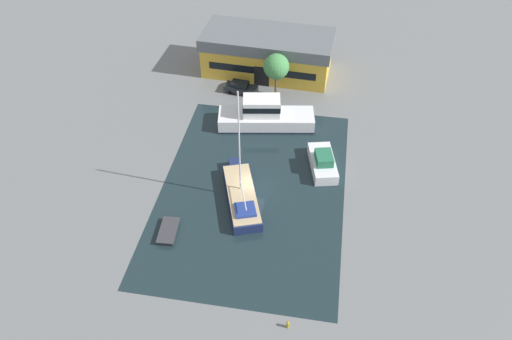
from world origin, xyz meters
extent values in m
plane|color=slate|center=(0.00, 0.00, 0.00)|extent=(440.00, 440.00, 0.00)
cube|color=#19282D|center=(0.00, 0.00, 0.00)|extent=(20.52, 30.42, 0.01)
cube|color=gold|center=(-2.11, 25.17, 2.18)|extent=(18.56, 9.10, 4.36)
cube|color=#565B60|center=(-2.11, 25.17, 5.20)|extent=(19.12, 9.37, 1.69)
cube|color=black|center=(-2.33, 21.10, 1.53)|extent=(2.18, 0.18, 3.05)
cube|color=black|center=(-2.33, 21.11, 2.40)|extent=(15.39, 0.90, 1.09)
cylinder|color=brown|center=(-0.05, 19.23, 1.59)|extent=(0.29, 0.29, 3.18)
sphere|color=#428447|center=(-0.05, 19.23, 4.50)|extent=(3.52, 3.52, 3.52)
cube|color=#1E2328|center=(-4.90, 18.88, 0.69)|extent=(4.75, 2.31, 0.82)
cube|color=black|center=(-5.08, 18.91, 1.38)|extent=(2.55, 1.84, 0.55)
cube|color=black|center=(-3.89, 18.76, 1.35)|extent=(0.21, 1.42, 0.44)
cylinder|color=black|center=(-3.40, 19.50, 0.30)|extent=(0.62, 0.27, 0.60)
cylinder|color=black|center=(-3.58, 17.93, 0.30)|extent=(0.62, 0.27, 0.60)
cylinder|color=black|center=(-6.21, 19.84, 0.30)|extent=(0.62, 0.27, 0.60)
cylinder|color=black|center=(-6.40, 18.27, 0.30)|extent=(0.62, 0.27, 0.60)
cube|color=#19234C|center=(-0.90, -1.88, 0.60)|extent=(6.04, 10.08, 1.18)
cube|color=#19234C|center=(-2.67, 3.23, 0.60)|extent=(1.70, 1.59, 1.18)
cube|color=tan|center=(-0.90, -1.88, 1.23)|extent=(5.80, 9.68, 0.08)
cylinder|color=silver|center=(-1.14, -1.20, 7.62)|extent=(0.16, 0.16, 12.71)
cylinder|color=silver|center=(-0.44, -3.24, 2.37)|extent=(1.52, 4.12, 0.12)
cube|color=navy|center=(-0.04, -4.38, 1.42)|extent=(2.72, 2.70, 0.30)
cube|color=silver|center=(-0.29, 12.05, 0.91)|extent=(12.70, 5.64, 1.81)
cube|color=black|center=(-0.29, 12.05, 0.15)|extent=(12.84, 5.73, 0.18)
cube|color=white|center=(-0.90, 11.95, 3.01)|extent=(5.03, 3.39, 2.38)
cube|color=black|center=(-0.90, 11.95, 3.24)|extent=(5.13, 3.48, 0.76)
cube|color=#23282D|center=(-7.56, -7.65, 0.24)|extent=(1.91, 3.54, 0.46)
cube|color=#333338|center=(-7.56, -7.65, 0.51)|extent=(2.02, 3.68, 0.08)
cube|color=silver|center=(7.49, 5.08, 0.66)|extent=(4.07, 6.72, 1.31)
cube|color=#236647|center=(7.58, 4.71, 1.84)|extent=(2.42, 2.87, 1.05)
cylinder|color=olive|center=(5.92, -16.26, 0.29)|extent=(0.26, 0.26, 0.58)
sphere|color=olive|center=(5.92, -16.26, 0.66)|extent=(0.29, 0.29, 0.29)
camera|label=1|loc=(6.90, -39.11, 40.13)|focal=35.00mm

